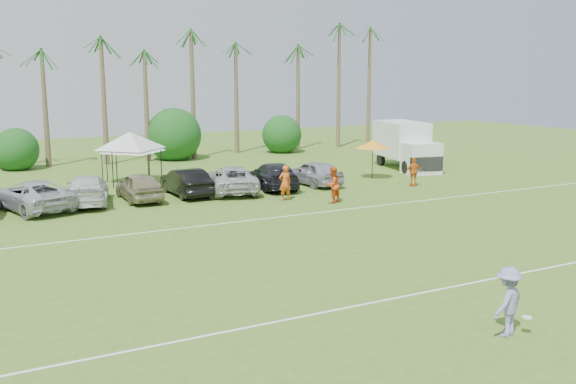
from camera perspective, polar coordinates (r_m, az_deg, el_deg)
name	(u,v)px	position (r m, az deg, el deg)	size (l,w,h in m)	color
ground	(387,331)	(18.10, 8.82, -12.12)	(120.00, 120.00, 0.00)	#456A1F
field_lines	(262,258)	(24.60, -2.37, -5.86)	(80.00, 12.10, 0.01)	white
palm_tree_4	(38,66)	(51.71, -21.35, 10.37)	(2.40, 2.40, 8.90)	brown
palm_tree_5	(93,55)	(52.35, -16.98, 11.58)	(2.40, 2.40, 9.90)	brown
palm_tree_6	(144,44)	(53.29, -12.71, 12.67)	(2.40, 2.40, 10.90)	brown
palm_tree_7	(192,35)	(54.53, -8.57, 13.64)	(2.40, 2.40, 11.90)	brown
palm_tree_8	(248,67)	(56.30, -3.60, 11.00)	(2.40, 2.40, 8.90)	brown
palm_tree_9	(299,58)	(58.54, 0.95, 11.85)	(2.40, 2.40, 9.90)	brown
palm_tree_10	(346,49)	(61.13, 5.17, 12.56)	(2.40, 2.40, 10.90)	brown
palm_tree_11	(381,40)	(63.42, 8.31, 13.19)	(2.40, 2.40, 11.90)	brown
bush_tree_1	(13,143)	(52.75, -23.23, 4.04)	(4.00, 4.00, 4.00)	brown
bush_tree_2	(168,136)	(55.00, -10.65, 4.93)	(4.00, 4.00, 4.00)	brown
bush_tree_3	(274,131)	(58.71, -1.26, 5.44)	(4.00, 4.00, 4.00)	brown
sideline_player_a	(285,183)	(35.44, -0.27, 0.81)	(0.72, 0.47, 1.96)	#DC5A18
sideline_player_b	(333,185)	(34.83, 3.98, 0.63)	(0.96, 0.75, 1.98)	#DF4F18
sideline_player_c	(414,172)	(40.67, 11.12, 1.76)	(1.06, 0.44, 1.81)	orange
box_truck	(406,144)	(48.12, 10.44, 4.21)	(3.81, 7.02, 3.43)	white
canopy_tent_left	(132,136)	(42.15, -13.67, 4.83)	(4.33, 4.33, 3.51)	black
canopy_tent_right	(130,132)	(42.43, -13.89, 5.20)	(4.70, 4.70, 3.80)	black
market_umbrella	(373,144)	(43.00, 7.54, 4.22)	(2.32, 2.32, 2.58)	black
frisbee_player	(508,302)	(18.24, 18.96, -9.21)	(1.39, 1.05, 1.90)	#8684BC
parked_car_2	(33,195)	(35.37, -21.73, -0.28)	(2.59, 5.63, 1.56)	#B3B6BC
parked_car_3	(87,190)	(36.13, -17.44, 0.19)	(2.19, 5.39, 1.56)	silver
parked_car_4	(139,186)	(36.46, -13.09, 0.50)	(1.85, 4.59, 1.56)	gray
parked_car_5	(186,182)	(37.39, -9.05, 0.88)	(1.65, 4.75, 1.56)	black
parked_car_6	(232,179)	(38.08, -4.97, 1.15)	(2.59, 5.63, 1.56)	#B8B8BA
parked_car_7	(273,176)	(39.31, -1.30, 1.47)	(2.19, 5.39, 1.56)	black
parked_car_8	(314,173)	(40.47, 2.32, 1.73)	(1.85, 4.59, 1.56)	#A7A5B2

